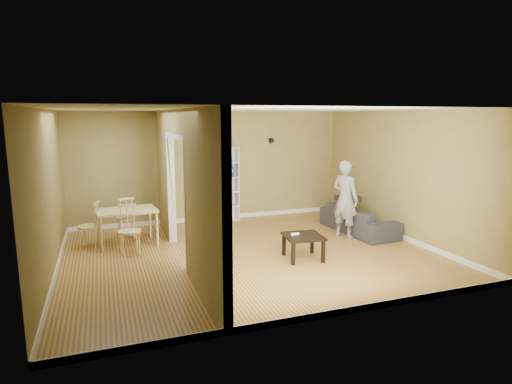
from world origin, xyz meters
TOP-DOWN VIEW (x-y plane):
  - room_shell at (0.00, 0.00)m, footprint 6.50×6.50m
  - partition at (-1.20, 0.00)m, footprint 0.22×5.50m
  - wall_speaker at (1.50, 2.69)m, footprint 0.10×0.10m
  - sofa at (2.70, 0.60)m, footprint 1.99×0.94m
  - person at (2.21, 0.37)m, footprint 0.85×0.77m
  - bookshelf at (0.20, 2.60)m, footprint 0.75×0.33m
  - paper_box_navy_a at (0.18, 2.56)m, footprint 0.42×0.27m
  - paper_box_teal at (0.14, 2.56)m, footprint 0.44×0.29m
  - paper_box_navy_b at (0.23, 2.56)m, footprint 0.45×0.29m
  - paper_box_navy_c at (0.21, 2.56)m, footprint 0.42×0.27m
  - coffee_table at (0.79, -0.61)m, footprint 0.65×0.65m
  - game_controller at (0.66, -0.53)m, footprint 0.15×0.04m
  - dining_table at (-2.06, 1.35)m, footprint 1.12×0.75m
  - chair_left at (-2.76, 1.35)m, footprint 0.51×0.51m
  - chair_near at (-2.06, 0.71)m, footprint 0.45×0.45m
  - chair_far at (-2.06, 1.88)m, footprint 0.43×0.43m

SIDE VIEW (x-z plane):
  - coffee_table at x=0.79m, z-range 0.15..0.58m
  - sofa at x=2.70m, z-range 0.00..0.74m
  - chair_far at x=-2.06m, z-range 0.00..0.87m
  - chair_left at x=-2.76m, z-range 0.00..0.89m
  - game_controller at x=0.66m, z-range 0.43..0.46m
  - chair_near at x=-2.06m, z-range 0.00..0.90m
  - paper_box_navy_a at x=0.18m, z-range 0.38..0.59m
  - dining_table at x=-2.06m, z-range 0.27..0.97m
  - paper_box_teal at x=0.14m, z-range 0.72..0.95m
  - bookshelf at x=0.20m, z-range 0.00..1.77m
  - person at x=2.21m, z-range 0.00..1.89m
  - paper_box_navy_b at x=0.23m, z-range 1.07..1.30m
  - room_shell at x=0.00m, z-range -1.95..4.55m
  - partition at x=-1.20m, z-range 0.00..2.60m
  - paper_box_navy_c at x=0.21m, z-range 1.28..1.50m
  - wall_speaker at x=1.50m, z-range 1.85..1.95m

